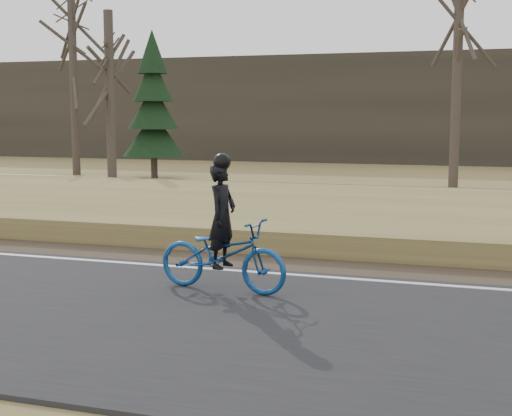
% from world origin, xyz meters
% --- Properties ---
extents(ground, '(120.00, 120.00, 0.00)m').
position_xyz_m(ground, '(0.00, 0.00, 0.00)').
color(ground, '#97814D').
rests_on(ground, ground).
extents(edge_line, '(120.00, 0.12, 0.01)m').
position_xyz_m(edge_line, '(0.00, 0.20, 0.07)').
color(edge_line, silver).
rests_on(edge_line, road).
extents(shoulder, '(120.00, 1.60, 0.04)m').
position_xyz_m(shoulder, '(0.00, 1.20, 0.02)').
color(shoulder, '#473A2B').
rests_on(shoulder, ground).
extents(embankment, '(120.00, 5.00, 0.44)m').
position_xyz_m(embankment, '(0.00, 4.20, 0.22)').
color(embankment, '#97814D').
rests_on(embankment, ground).
extents(ballast, '(120.00, 3.00, 0.45)m').
position_xyz_m(ballast, '(0.00, 8.00, 0.23)').
color(ballast, slate).
rests_on(ballast, ground).
extents(railroad, '(120.00, 2.40, 0.29)m').
position_xyz_m(railroad, '(0.00, 8.00, 0.53)').
color(railroad, black).
rests_on(railroad, ballast).
extents(treeline_backdrop, '(120.00, 4.00, 6.00)m').
position_xyz_m(treeline_backdrop, '(0.00, 30.00, 3.00)').
color(treeline_backdrop, '#383328').
rests_on(treeline_backdrop, ground).
extents(cyclist, '(2.13, 0.96, 2.05)m').
position_xyz_m(cyclist, '(4.79, -1.12, 0.71)').
color(cyclist, navy).
rests_on(cyclist, road).
extents(bare_tree_left, '(0.36, 0.36, 8.68)m').
position_xyz_m(bare_tree_left, '(-9.03, 17.01, 4.34)').
color(bare_tree_left, '#473D34').
rests_on(bare_tree_left, ground).
extents(bare_tree_near_left, '(0.36, 0.36, 6.56)m').
position_xyz_m(bare_tree_near_left, '(-5.25, 13.48, 3.28)').
color(bare_tree_near_left, '#473D34').
rests_on(bare_tree_near_left, ground).
extents(bare_tree_center, '(0.36, 0.36, 8.29)m').
position_xyz_m(bare_tree_center, '(7.33, 16.19, 4.14)').
color(bare_tree_center, '#473D34').
rests_on(bare_tree_center, ground).
extents(conifer, '(2.60, 2.60, 6.19)m').
position_xyz_m(conifer, '(-4.91, 16.45, 2.93)').
color(conifer, '#473D34').
rests_on(conifer, ground).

